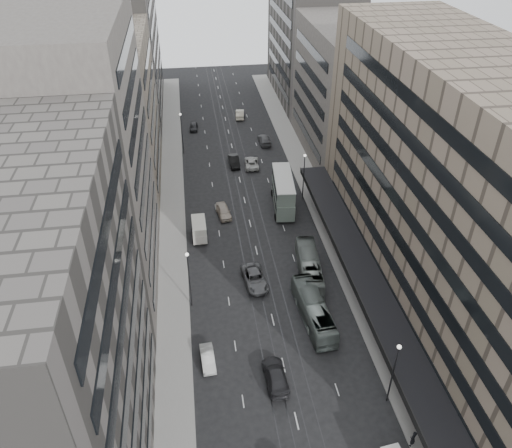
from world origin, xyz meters
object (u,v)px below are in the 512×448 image
pedestrian (413,439)px  bus_far (309,267)px  sedan_2 (255,278)px  double_decker (283,192)px  panel_van (199,229)px  bus_near (313,310)px  sedan_1 (208,358)px

pedestrian → bus_far: bearing=-118.1°
bus_far → sedan_2: bus_far is taller
sedan_2 → pedestrian: (11.43, -25.10, 0.32)m
double_decker → panel_van: 15.40m
bus_near → panel_van: bus_near is taller
bus_far → panel_van: bearing=-31.7°
double_decker → bus_near: bearing=-86.9°
sedan_1 → pedestrian: size_ratio=2.05×
bus_far → sedan_2: bearing=9.3°
panel_van → double_decker: bearing=24.2°
bus_far → panel_van: size_ratio=2.42×
sedan_2 → pedestrian: bearing=-71.6°
bus_far → double_decker: 17.49m
panel_van → sedan_1: size_ratio=1.11×
bus_near → sedan_1: 14.00m
bus_near → double_decker: (1.05, 25.45, 1.47)m
sedan_1 → sedan_2: sedan_2 is taller
double_decker → pedestrian: (4.30, -42.97, -1.88)m
panel_van → bus_far: bearing=-38.4°
bus_near → double_decker: bearing=-96.2°
bus_near → sedan_2: size_ratio=1.86×
sedan_1 → bus_far: bearing=38.0°
bus_far → sedan_1: 19.37m
double_decker → panel_van: bearing=-149.5°
double_decker → panel_van: size_ratio=2.29×
double_decker → pedestrian: 43.23m
panel_van → sedan_2: bearing=-60.1°
panel_van → sedan_1: 23.80m
bus_near → double_decker: size_ratio=1.07×
sedan_2 → pedestrian: size_ratio=3.00×
bus_far → pedestrian: bearing=104.7°
sedan_2 → sedan_1: bearing=-125.6°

